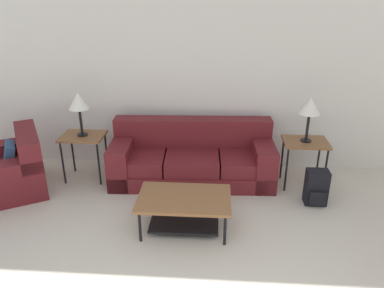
# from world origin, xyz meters

# --- Properties ---
(wall_back) EXTENTS (9.04, 0.06, 2.60)m
(wall_back) POSITION_xyz_m (0.00, 3.83, 1.30)
(wall_back) COLOR silver
(wall_back) RESTS_ON ground_plane
(couch) EXTENTS (2.28, 0.96, 0.82)m
(couch) POSITION_xyz_m (-0.21, 3.31, 0.30)
(couch) COLOR maroon
(couch) RESTS_ON ground_plane
(armchair) EXTENTS (1.37, 1.37, 0.80)m
(armchair) POSITION_xyz_m (-2.65, 2.78, 0.28)
(armchair) COLOR maroon
(armchair) RESTS_ON ground_plane
(coffee_table) EXTENTS (1.03, 0.65, 0.41)m
(coffee_table) POSITION_xyz_m (-0.21, 2.10, 0.30)
(coffee_table) COLOR brown
(coffee_table) RESTS_ON ground_plane
(side_table_left) EXTENTS (0.58, 0.46, 0.66)m
(side_table_left) POSITION_xyz_m (-1.72, 3.22, 0.58)
(side_table_left) COLOR brown
(side_table_left) RESTS_ON ground_plane
(side_table_right) EXTENTS (0.58, 0.46, 0.66)m
(side_table_right) POSITION_xyz_m (1.31, 3.22, 0.58)
(side_table_right) COLOR brown
(side_table_right) RESTS_ON ground_plane
(table_lamp_left) EXTENTS (0.27, 0.27, 0.60)m
(table_lamp_left) POSITION_xyz_m (-1.72, 3.22, 1.13)
(table_lamp_left) COLOR black
(table_lamp_left) RESTS_ON side_table_left
(table_lamp_right) EXTENTS (0.27, 0.27, 0.60)m
(table_lamp_right) POSITION_xyz_m (1.31, 3.22, 1.13)
(table_lamp_right) COLOR black
(table_lamp_right) RESTS_ON side_table_right
(backpack) EXTENTS (0.27, 0.27, 0.45)m
(backpack) POSITION_xyz_m (1.39, 2.74, 0.22)
(backpack) COLOR black
(backpack) RESTS_ON ground_plane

